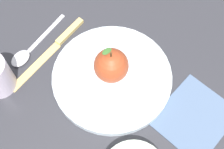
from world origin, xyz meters
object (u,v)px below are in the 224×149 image
Objects in this scene: knife at (55,46)px; spoon at (27,52)px; apple at (111,65)px; linen_napkin at (194,117)px; dinner_plate at (112,77)px.

knife is 0.07m from spoon.
apple reaches higher than linen_napkin.
spoon is at bearing 12.02° from linen_napkin.
linen_napkin is at bearing -172.83° from dinner_plate.
apple reaches higher than dinner_plate.
apple is (0.00, -0.00, 0.04)m from dinner_plate.
dinner_plate reaches higher than spoon.
apple reaches higher than knife.
dinner_plate is at bearing 150.87° from apple.
knife is at bearing 3.10° from dinner_plate.
spoon is at bearing 50.01° from knife.
knife is (0.15, 0.01, -0.01)m from dinner_plate.
spoon reaches higher than knife.
apple is at bearing 6.49° from linen_napkin.
knife is 1.32× the size of spoon.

